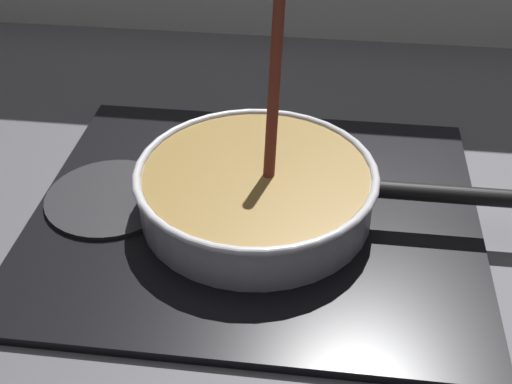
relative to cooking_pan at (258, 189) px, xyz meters
name	(u,v)px	position (x,y,z in m)	size (l,w,h in m)	color
ground	(221,360)	(-0.01, -0.22, -0.07)	(2.40, 1.60, 0.04)	#4C4C51
hob_plate	(256,214)	(0.00, 0.00, -0.04)	(0.56, 0.48, 0.01)	black
burner_ring	(256,208)	(0.00, 0.00, -0.03)	(0.20, 0.20, 0.01)	#592D0C
spare_burner	(110,198)	(-0.19, 0.00, -0.03)	(0.17, 0.17, 0.01)	#262628
cooking_pan	(258,189)	(0.00, 0.00, 0.00)	(0.47, 0.30, 0.30)	silver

